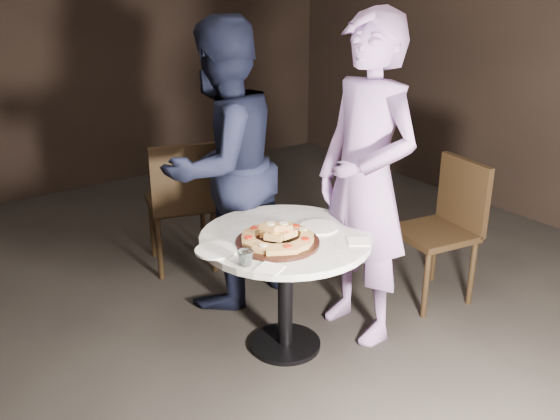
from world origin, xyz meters
name	(u,v)px	position (x,y,z in m)	size (l,w,h in m)	color
floor	(277,361)	(0.00, 0.00, 0.00)	(7.00, 7.00, 0.00)	black
table	(285,257)	(0.13, 0.09, 0.56)	(1.21, 1.21, 0.69)	black
serving_board	(278,242)	(0.02, 0.03, 0.70)	(0.44, 0.44, 0.02)	black
focaccia_pile	(278,236)	(0.02, 0.03, 0.74)	(0.39, 0.39, 0.10)	#AE7D43
plate_left	(216,250)	(-0.28, 0.14, 0.70)	(0.21, 0.21, 0.01)	white
plate_right	(319,227)	(0.33, 0.06, 0.70)	(0.21, 0.21, 0.01)	white
water_glass	(246,258)	(-0.24, -0.08, 0.73)	(0.08, 0.08, 0.07)	silver
napkin_near	(270,269)	(-0.17, -0.18, 0.70)	(0.12, 0.12, 0.01)	white
napkin_far	(359,241)	(0.38, -0.20, 0.70)	(0.11, 0.11, 0.01)	white
chair_far	(182,197)	(0.13, 1.30, 0.55)	(0.57, 0.58, 0.95)	black
chair_right	(446,221)	(1.32, -0.02, 0.53)	(0.51, 0.50, 0.92)	black
diner_navy	(222,166)	(0.16, 0.80, 0.89)	(0.87, 0.68, 1.79)	black
diner_teal	(366,182)	(0.60, -0.01, 0.93)	(0.68, 0.44, 1.85)	#866BA5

